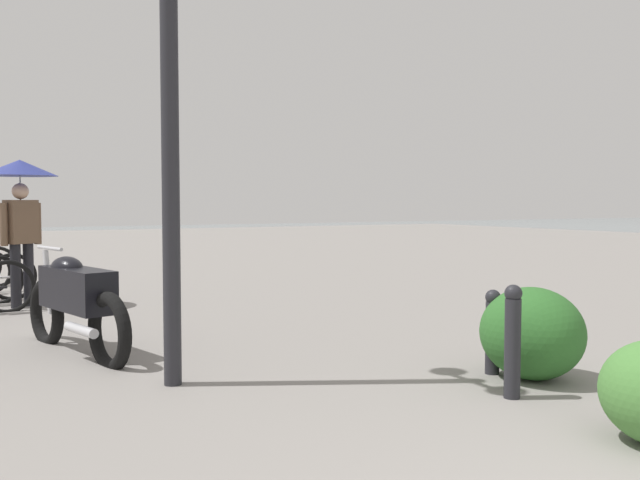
{
  "coord_description": "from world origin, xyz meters",
  "views": [
    {
      "loc": [
        -1.09,
        2.86,
        1.45
      ],
      "look_at": [
        9.46,
        -2.86,
        0.79
      ],
      "focal_mm": 38.84,
      "sensor_mm": 36.0,
      "label": 1
    }
  ],
  "objects_px": {
    "lamppost": "(169,19)",
    "pedestrian": "(20,191)",
    "motorcycle": "(75,301)",
    "bollard_near": "(513,339)",
    "bollard_mid": "(493,330)"
  },
  "relations": [
    {
      "from": "lamppost",
      "to": "pedestrian",
      "type": "height_order",
      "value": "lamppost"
    },
    {
      "from": "lamppost",
      "to": "motorcycle",
      "type": "height_order",
      "value": "lamppost"
    },
    {
      "from": "lamppost",
      "to": "bollard_near",
      "type": "bearing_deg",
      "value": -126.79
    },
    {
      "from": "lamppost",
      "to": "bollard_near",
      "type": "height_order",
      "value": "lamppost"
    },
    {
      "from": "lamppost",
      "to": "pedestrian",
      "type": "xyz_separation_m",
      "value": [
        4.99,
        0.65,
        -1.26
      ]
    },
    {
      "from": "motorcycle",
      "to": "lamppost",
      "type": "bearing_deg",
      "value": -163.14
    },
    {
      "from": "bollard_mid",
      "to": "lamppost",
      "type": "bearing_deg",
      "value": 69.13
    },
    {
      "from": "motorcycle",
      "to": "bollard_near",
      "type": "bearing_deg",
      "value": -140.79
    },
    {
      "from": "pedestrian",
      "to": "lamppost",
      "type": "bearing_deg",
      "value": -172.62
    },
    {
      "from": "bollard_near",
      "to": "bollard_mid",
      "type": "height_order",
      "value": "bollard_near"
    },
    {
      "from": "lamppost",
      "to": "bollard_mid",
      "type": "xyz_separation_m",
      "value": [
        -0.94,
        -2.48,
        -2.49
      ]
    },
    {
      "from": "pedestrian",
      "to": "bollard_mid",
      "type": "relative_size",
      "value": 2.84
    },
    {
      "from": "bollard_near",
      "to": "bollard_mid",
      "type": "xyz_separation_m",
      "value": [
        0.62,
        -0.38,
        -0.07
      ]
    },
    {
      "from": "lamppost",
      "to": "motorcycle",
      "type": "bearing_deg",
      "value": 16.86
    },
    {
      "from": "lamppost",
      "to": "motorcycle",
      "type": "xyz_separation_m",
      "value": [
        1.6,
        0.48,
        -2.36
      ]
    }
  ]
}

